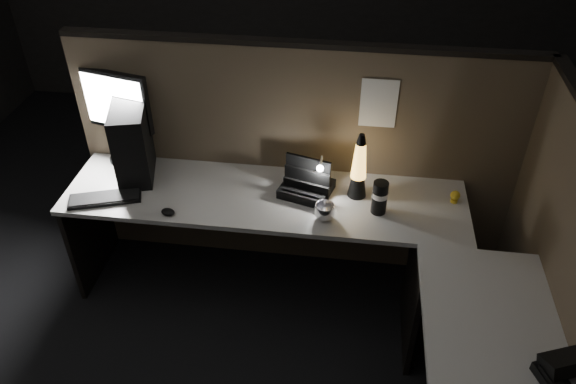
# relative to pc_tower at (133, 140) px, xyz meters

# --- Properties ---
(floor) EXTENTS (6.00, 6.00, 0.00)m
(floor) POSITION_rel_pc_tower_xyz_m (0.95, -0.74, -0.95)
(floor) COLOR black
(floor) RESTS_ON ground
(room_shell) EXTENTS (6.00, 6.00, 6.00)m
(room_shell) POSITION_rel_pc_tower_xyz_m (0.95, -0.74, 0.67)
(room_shell) COLOR silver
(room_shell) RESTS_ON ground
(partition_back) EXTENTS (2.66, 0.06, 1.50)m
(partition_back) POSITION_rel_pc_tower_xyz_m (0.95, 0.19, -0.20)
(partition_back) COLOR brown
(partition_back) RESTS_ON ground
(partition_right) EXTENTS (0.06, 1.66, 1.50)m
(partition_right) POSITION_rel_pc_tower_xyz_m (2.28, -0.64, -0.20)
(partition_right) COLOR brown
(partition_right) RESTS_ON ground
(desk) EXTENTS (2.60, 1.60, 0.73)m
(desk) POSITION_rel_pc_tower_xyz_m (1.13, -0.49, -0.37)
(desk) COLOR beige
(desk) RESTS_ON ground
(pc_tower) EXTENTS (0.29, 0.46, 0.44)m
(pc_tower) POSITION_rel_pc_tower_xyz_m (0.00, 0.00, 0.00)
(pc_tower) COLOR black
(pc_tower) RESTS_ON desk
(monitor) EXTENTS (0.45, 0.20, 0.59)m
(monitor) POSITION_rel_pc_tower_xyz_m (-0.12, 0.13, 0.13)
(monitor) COLOR black
(monitor) RESTS_ON desk
(keyboard) EXTENTS (0.42, 0.25, 0.02)m
(keyboard) POSITION_rel_pc_tower_xyz_m (-0.09, -0.30, -0.21)
(keyboard) COLOR black
(keyboard) RESTS_ON desk
(mouse) EXTENTS (0.09, 0.08, 0.03)m
(mouse) POSITION_rel_pc_tower_xyz_m (0.30, -0.38, -0.21)
(mouse) COLOR black
(mouse) RESTS_ON desk
(clip_lamp) EXTENTS (0.04, 0.16, 0.20)m
(clip_lamp) POSITION_rel_pc_tower_xyz_m (1.11, -0.03, -0.10)
(clip_lamp) COLOR white
(clip_lamp) RESTS_ON desk
(organizer) EXTENTS (0.33, 0.31, 0.21)m
(organizer) POSITION_rel_pc_tower_xyz_m (1.03, -0.07, -0.17)
(organizer) COLOR black
(organizer) RESTS_ON desk
(lava_lamp) EXTENTS (0.11, 0.11, 0.40)m
(lava_lamp) POSITION_rel_pc_tower_xyz_m (1.32, -0.07, -0.05)
(lava_lamp) COLOR black
(lava_lamp) RESTS_ON desk
(travel_mug) EXTENTS (0.09, 0.09, 0.20)m
(travel_mug) POSITION_rel_pc_tower_xyz_m (1.44, -0.20, -0.12)
(travel_mug) COLOR black
(travel_mug) RESTS_ON desk
(steel_mug) EXTENTS (0.15, 0.15, 0.09)m
(steel_mug) POSITION_rel_pc_tower_xyz_m (1.15, -0.30, -0.18)
(steel_mug) COLOR silver
(steel_mug) RESTS_ON desk
(figurine) EXTENTS (0.05, 0.05, 0.05)m
(figurine) POSITION_rel_pc_tower_xyz_m (1.87, -0.06, -0.18)
(figurine) COLOR yellow
(figurine) RESTS_ON desk
(pinned_paper) EXTENTS (0.20, 0.00, 0.29)m
(pinned_paper) POSITION_rel_pc_tower_xyz_m (1.40, 0.15, 0.25)
(pinned_paper) COLOR white
(pinned_paper) RESTS_ON partition_back
(desk_phone) EXTENTS (0.26, 0.25, 0.12)m
(desk_phone) POSITION_rel_pc_tower_xyz_m (2.18, -1.18, -0.18)
(desk_phone) COLOR black
(desk_phone) RESTS_ON desk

